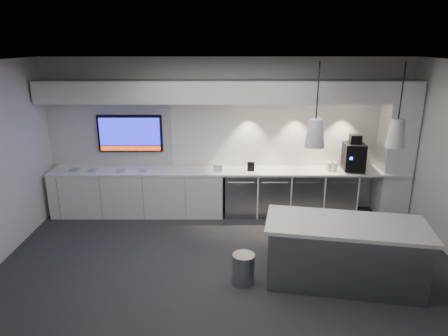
{
  "coord_description": "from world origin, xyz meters",
  "views": [
    {
      "loc": [
        -0.07,
        -5.15,
        3.22
      ],
      "look_at": [
        -0.07,
        1.1,
        1.28
      ],
      "focal_mm": 32.0,
      "sensor_mm": 36.0,
      "label": 1
    }
  ],
  "objects_px": {
    "island": "(344,253)",
    "coffee_machine": "(354,156)",
    "wall_tv": "(130,133)",
    "bin": "(243,269)"
  },
  "relations": [
    {
      "from": "island",
      "to": "coffee_machine",
      "type": "height_order",
      "value": "coffee_machine"
    },
    {
      "from": "wall_tv",
      "to": "bin",
      "type": "bearing_deg",
      "value": -52.03
    },
    {
      "from": "bin",
      "to": "coffee_machine",
      "type": "height_order",
      "value": "coffee_machine"
    },
    {
      "from": "wall_tv",
      "to": "island",
      "type": "bearing_deg",
      "value": -37.57
    },
    {
      "from": "coffee_machine",
      "to": "wall_tv",
      "type": "bearing_deg",
      "value": -179.27
    },
    {
      "from": "island",
      "to": "coffee_machine",
      "type": "bearing_deg",
      "value": 81.54
    },
    {
      "from": "wall_tv",
      "to": "island",
      "type": "distance_m",
      "value": 4.53
    },
    {
      "from": "wall_tv",
      "to": "island",
      "type": "height_order",
      "value": "wall_tv"
    },
    {
      "from": "wall_tv",
      "to": "coffee_machine",
      "type": "height_order",
      "value": "wall_tv"
    },
    {
      "from": "island",
      "to": "bin",
      "type": "height_order",
      "value": "island"
    }
  ]
}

